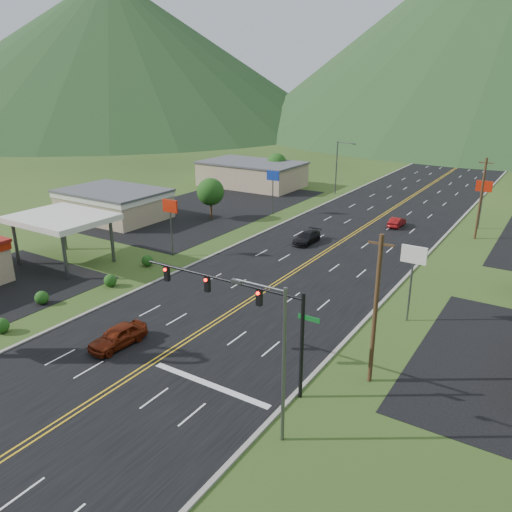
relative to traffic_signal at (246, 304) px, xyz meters
The scene contains 18 objects.
traffic_signal is the anchor object (origin of this frame).
streetlight_east 6.17m from the traffic_signal, 40.39° to the right, with size 3.28×0.25×9.00m.
streetlight_west 58.88m from the traffic_signal, 107.97° to the left, with size 3.28×0.25×9.00m.
gas_canopy 29.59m from the traffic_signal, 164.30° to the left, with size 10.00×8.00×5.30m.
building_west_mid 45.46m from the traffic_signal, 148.05° to the left, with size 14.40×10.40×4.10m.
building_west_far 64.15m from the traffic_signal, 122.56° to the left, with size 18.40×11.40×4.50m.
pole_sign_west_a 26.00m from the traffic_signal, 142.00° to the left, with size 2.00×0.18×6.40m.
pole_sign_west_b 43.17m from the traffic_signal, 118.32° to the left, with size 2.00×0.18×6.40m.
pole_sign_east_a 15.45m from the traffic_signal, 65.05° to the left, with size 2.00×0.18×6.40m.
pole_sign_east_b 46.47m from the traffic_signal, 81.94° to the left, with size 2.00×0.18×6.40m.
tree_west_a 40.80m from the traffic_signal, 130.50° to the left, with size 3.84×3.84×5.82m.
tree_west_b 66.01m from the traffic_signal, 118.49° to the left, with size 3.84×3.84×5.82m.
utility_pole_a 8.08m from the traffic_signal, 29.72° to the left, with size 1.60×0.28×10.00m.
utility_pole_b 41.60m from the traffic_signal, 80.29° to the left, with size 1.60×0.28×10.00m.
mountain_nw 206.68m from the traffic_signal, 139.05° to the left, with size 190.00×190.00×60.00m, color #183518.
car_red_near 11.31m from the traffic_signal, behind, with size 1.85×4.60×1.57m, color maroon.
car_dark_mid 30.10m from the traffic_signal, 109.26° to the left, with size 1.93×4.76×1.38m, color black.
car_red_far 41.36m from the traffic_signal, 94.01° to the left, with size 1.37×3.93×1.29m, color maroon.
Camera 1 is at (22.30, -9.66, 18.48)m, focal length 35.00 mm.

